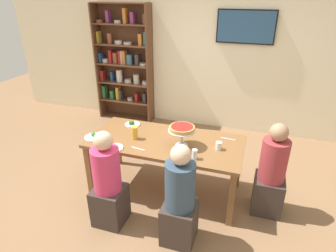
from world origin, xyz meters
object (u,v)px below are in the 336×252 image
Objects in this scene: beer_glass_amber_tall at (135,133)px; cutlery_knife_near at (228,139)px; diner_near_right at (180,202)px; salad_plate_near_diner at (114,147)px; bookshelf at (124,63)px; diner_head_east at (271,176)px; water_glass_clear_near at (219,146)px; salad_plate_far_diner at (132,124)px; television at (246,27)px; salad_plate_spare at (94,136)px; water_glass_clear_far at (195,154)px; diner_near_left at (108,186)px; cutlery_fork_near at (138,149)px; dining_table at (165,146)px; deep_dish_pizza_stand at (182,130)px.

cutlery_knife_near is (1.10, 0.35, -0.08)m from beer_glass_amber_tall.
diner_near_right is 1.03m from salad_plate_near_diner.
diner_head_east is (2.78, -2.01, -0.64)m from bookshelf.
salad_plate_near_diner is 1.22m from water_glass_clear_near.
television is at bearing 55.84° from salad_plate_far_diner.
water_glass_clear_far is at bearing -3.90° from salad_plate_spare.
salad_plate_near_diner is (-0.10, 0.37, 0.26)m from diner_near_left.
cutlery_fork_near is at bearing -7.65° from salad_plate_spare.
bookshelf is 10.66× the size of salad_plate_near_diner.
water_glass_clear_far is at bearing -127.38° from water_glass_clear_near.
salad_plate_spare is at bearing -123.69° from television.
television is at bearing 72.35° from dining_table.
deep_dish_pizza_stand is 1.81× the size of cutlery_fork_near.
salad_plate_far_diner reaches higher than dining_table.
beer_glass_amber_tall is (-0.78, 0.68, 0.33)m from diner_near_right.
diner_near_left reaches higher than water_glass_clear_near.
cutlery_knife_near is (1.14, 1.02, 0.25)m from diner_near_left.
diner_head_east is at bearing 157.42° from cutlery_knife_near.
television is 3.19m from diner_near_right.
diner_near_right is 10.14× the size of water_glass_clear_far.
salad_plate_near_diner is at bearing -157.17° from deep_dish_pizza_stand.
cutlery_fork_near is at bearing -128.72° from dining_table.
bookshelf is at bearing 136.90° from water_glass_clear_near.
water_glass_clear_near reaches higher than cutlery_fork_near.
diner_head_east is 5.68× the size of salad_plate_far_diner.
diner_near_left is 1.00m from water_glass_clear_far.
bookshelf reaches higher than diner_head_east.
salad_plate_far_diner is (-0.57, 0.27, 0.10)m from dining_table.
water_glass_clear_near reaches higher than salad_plate_far_diner.
water_glass_clear_far is at bearing -62.39° from diner_near_left.
television reaches higher than deep_dish_pizza_stand.
beer_glass_amber_tall is at bearing -168.49° from dining_table.
beer_glass_amber_tall is (-0.37, -0.08, 0.16)m from dining_table.
salad_plate_far_diner is 0.41m from beer_glass_amber_tall.
bookshelf reaches higher than water_glass_clear_far.
deep_dish_pizza_stand is 0.35m from water_glass_clear_far.
water_glass_clear_far is (0.03, 0.46, 0.31)m from diner_near_right.
salad_plate_far_diner is 1.26m from water_glass_clear_near.
salad_plate_far_diner reaches higher than salad_plate_spare.
diner_head_east reaches higher than beer_glass_amber_tall.
television is 2.38m from water_glass_clear_near.
diner_head_east is (1.27, 0.01, -0.17)m from dining_table.
cutlery_knife_near is (0.06, -1.83, -1.12)m from television.
dining_table is 0.78m from cutlery_knife_near.
deep_dish_pizza_stand is 2.02× the size of beer_glass_amber_tall.
diner_head_east is at bearing 0.23° from dining_table.
deep_dish_pizza_stand is 3.45× the size of water_glass_clear_near.
salad_plate_far_diner is at bearing 150.37° from water_glass_clear_far.
cutlery_knife_near is (2.24, -1.73, -0.38)m from bookshelf.
salad_plate_spare is (-0.88, -0.21, 0.10)m from dining_table.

